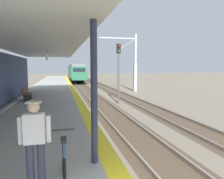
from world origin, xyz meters
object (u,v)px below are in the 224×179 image
Objects in this scene: commuter_person at (35,140)px; rail_signal_post at (119,67)px; approaching_train at (76,72)px; catenary_pylon_far_side at (133,64)px; bicycle_beside_commuter at (64,164)px; platform_bench at (26,94)px.

rail_signal_post is (5.35, 13.55, 1.35)m from commuter_person.
catenary_pylon_far_side is at bearing -75.14° from approaching_train.
bicycle_beside_commuter is (-3.28, -44.48, -0.88)m from approaching_train.
platform_bench is at bearing 99.36° from commuter_person.
platform_bench is (-2.41, 11.44, 0.08)m from bicycle_beside_commuter.
approaching_train is 10.77× the size of bicycle_beside_commuter.
rail_signal_post reaches higher than platform_bench.
bicycle_beside_commuter is at bearing 2.59° from commuter_person.
commuter_person is (-3.80, -44.51, -0.34)m from approaching_train.
rail_signal_post is at bearing -87.14° from approaching_train.
catenary_pylon_far_side is 15.99m from platform_bench.
catenary_pylon_far_side reaches higher than rail_signal_post.
approaching_train reaches higher than bicycle_beside_commuter.
approaching_train is 44.67m from commuter_person.
platform_bench is at bearing -137.13° from catenary_pylon_far_side.
bicycle_beside_commuter is at bearing -112.48° from catenary_pylon_far_side.
commuter_person is 24.32m from catenary_pylon_far_side.
bicycle_beside_commuter is 11.69m from platform_bench.
commuter_person is 11.62m from platform_bench.
rail_signal_post is (4.83, 13.53, 1.90)m from bicycle_beside_commuter.
commuter_person is at bearing -111.55° from rail_signal_post.
approaching_train is 11.74× the size of commuter_person.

